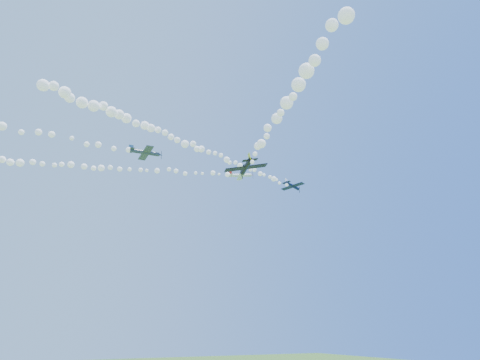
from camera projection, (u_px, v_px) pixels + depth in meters
name	position (u px, v px, depth m)	size (l,w,h in m)	color
plane_white	(241.00, 175.00, 102.98)	(6.50, 6.90, 1.81)	white
smoke_trail_white	(72.00, 165.00, 95.86)	(75.19, 24.25, 2.80)	white
plane_navy	(293.00, 186.00, 113.50)	(6.94, 7.36, 2.71)	#0E183D
smoke_trail_navy	(194.00, 146.00, 88.62)	(65.00, 24.59, 2.76)	white
plane_grey	(146.00, 153.00, 80.60)	(6.94, 7.19, 1.89)	#343C4C
plane_black	(246.00, 167.00, 67.84)	(7.37, 7.06, 2.16)	black
smoke_trail_black	(337.00, 20.00, 35.45)	(18.84, 64.36, 2.89)	white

